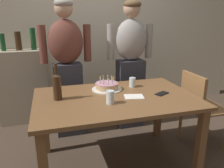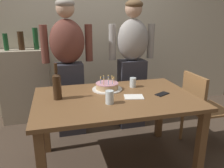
% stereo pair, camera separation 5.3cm
% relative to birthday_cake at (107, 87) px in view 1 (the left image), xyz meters
% --- Properties ---
extents(ground_plane, '(10.00, 10.00, 0.00)m').
position_rel_birthday_cake_xyz_m(ground_plane, '(0.03, -0.22, -0.77)').
color(ground_plane, '#47382B').
extents(back_wall, '(5.20, 0.10, 2.60)m').
position_rel_birthday_cake_xyz_m(back_wall, '(0.03, 1.33, 0.53)').
color(back_wall, beige).
rests_on(back_wall, ground_plane).
extents(dining_table, '(1.50, 0.96, 0.74)m').
position_rel_birthday_cake_xyz_m(dining_table, '(0.03, -0.22, -0.13)').
color(dining_table, brown).
rests_on(dining_table, ground_plane).
extents(birthday_cake, '(0.31, 0.31, 0.14)m').
position_rel_birthday_cake_xyz_m(birthday_cake, '(0.00, 0.00, 0.00)').
color(birthday_cake, white).
rests_on(birthday_cake, dining_table).
extents(water_glass_near, '(0.07, 0.07, 0.10)m').
position_rel_birthday_cake_xyz_m(water_glass_near, '(0.29, 0.02, 0.02)').
color(water_glass_near, silver).
rests_on(water_glass_near, dining_table).
extents(water_glass_far, '(0.07, 0.07, 0.12)m').
position_rel_birthday_cake_xyz_m(water_glass_far, '(-0.07, -0.37, 0.02)').
color(water_glass_far, silver).
rests_on(water_glass_far, dining_table).
extents(wine_bottle, '(0.08, 0.08, 0.33)m').
position_rel_birthday_cake_xyz_m(wine_bottle, '(-0.50, -0.15, 0.10)').
color(wine_bottle, '#382314').
rests_on(wine_bottle, dining_table).
extents(cell_phone, '(0.16, 0.13, 0.01)m').
position_rel_birthday_cake_xyz_m(cell_phone, '(0.48, -0.27, -0.03)').
color(cell_phone, black).
rests_on(cell_phone, dining_table).
extents(napkin_stack, '(0.20, 0.17, 0.01)m').
position_rel_birthday_cake_xyz_m(napkin_stack, '(0.19, -0.28, -0.03)').
color(napkin_stack, white).
rests_on(napkin_stack, dining_table).
extents(person_man_bearded, '(0.61, 0.27, 1.66)m').
position_rel_birthday_cake_xyz_m(person_man_bearded, '(-0.35, 0.57, 0.10)').
color(person_man_bearded, '#33333D').
rests_on(person_man_bearded, ground_plane).
extents(person_woman_cardigan, '(0.61, 0.27, 1.66)m').
position_rel_birthday_cake_xyz_m(person_woman_cardigan, '(0.47, 0.57, 0.10)').
color(person_woman_cardigan, '#33333D').
rests_on(person_woman_cardigan, ground_plane).
extents(dining_chair, '(0.42, 0.42, 0.87)m').
position_rel_birthday_cake_xyz_m(dining_chair, '(1.03, -0.14, -0.26)').
color(dining_chair, olive).
rests_on(dining_chair, ground_plane).
extents(shelf_cabinet, '(0.67, 0.30, 1.32)m').
position_rel_birthday_cake_xyz_m(shelf_cabinet, '(-0.92, 1.11, -0.25)').
color(shelf_cabinet, tan).
rests_on(shelf_cabinet, ground_plane).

